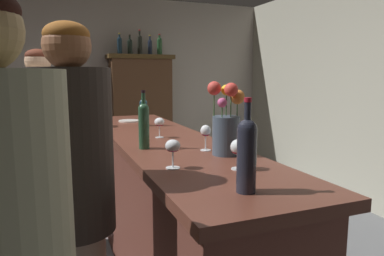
{
  "coord_description": "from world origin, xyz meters",
  "views": [
    {
      "loc": [
        -0.49,
        -2.46,
        1.51
      ],
      "look_at": [
        0.58,
        0.25,
        1.07
      ],
      "focal_mm": 32.92,
      "sensor_mm": 36.0,
      "label": 1
    }
  ],
  "objects_px": {
    "wine_glass_front": "(173,148)",
    "wine_glass_spare": "(206,132)",
    "display_bottle_left": "(120,45)",
    "display_bottle_center": "(140,44)",
    "wine_bottle_pinot": "(144,123)",
    "patron_in_navy": "(43,142)",
    "wine_bottle_malbec": "(143,111)",
    "display_bottle_right": "(160,45)",
    "wine_glass_rear": "(239,149)",
    "display_bottle_midleft": "(130,46)",
    "display_cabinet": "(141,114)",
    "wine_glass_mid": "(159,123)",
    "flower_arrangement": "(226,124)",
    "display_bottle_midright": "(150,46)",
    "patron_in_grey": "(75,210)",
    "cheese_plate": "(129,121)",
    "bar_counter": "(164,211)",
    "wine_bottle_syrah": "(247,152)"
  },
  "relations": [
    {
      "from": "wine_glass_front",
      "to": "wine_glass_spare",
      "type": "height_order",
      "value": "wine_glass_spare"
    },
    {
      "from": "display_bottle_left",
      "to": "display_bottle_center",
      "type": "distance_m",
      "value": 0.29
    },
    {
      "from": "display_bottle_left",
      "to": "wine_bottle_pinot",
      "type": "bearing_deg",
      "value": -97.87
    },
    {
      "from": "display_bottle_left",
      "to": "patron_in_navy",
      "type": "relative_size",
      "value": 0.17
    },
    {
      "from": "wine_bottle_malbec",
      "to": "display_bottle_right",
      "type": "xyz_separation_m",
      "value": [
        0.78,
        2.13,
        0.73
      ]
    },
    {
      "from": "wine_glass_rear",
      "to": "display_bottle_midleft",
      "type": "bearing_deg",
      "value": 85.7
    },
    {
      "from": "display_cabinet",
      "to": "display_bottle_center",
      "type": "xyz_separation_m",
      "value": [
        0.0,
        0.0,
        1.02
      ]
    },
    {
      "from": "wine_glass_mid",
      "to": "wine_bottle_malbec",
      "type": "bearing_deg",
      "value": 86.36
    },
    {
      "from": "flower_arrangement",
      "to": "display_bottle_right",
      "type": "distance_m",
      "value": 3.52
    },
    {
      "from": "wine_glass_spare",
      "to": "display_bottle_right",
      "type": "relative_size",
      "value": 0.49
    },
    {
      "from": "wine_glass_rear",
      "to": "display_bottle_midright",
      "type": "relative_size",
      "value": 0.5
    },
    {
      "from": "display_bottle_right",
      "to": "patron_in_grey",
      "type": "height_order",
      "value": "display_bottle_right"
    },
    {
      "from": "cheese_plate",
      "to": "patron_in_navy",
      "type": "height_order",
      "value": "patron_in_navy"
    },
    {
      "from": "wine_bottle_malbec",
      "to": "display_bottle_center",
      "type": "height_order",
      "value": "display_bottle_center"
    },
    {
      "from": "display_bottle_left",
      "to": "display_bottle_right",
      "type": "relative_size",
      "value": 0.96
    },
    {
      "from": "wine_bottle_malbec",
      "to": "cheese_plate",
      "type": "xyz_separation_m",
      "value": [
        -0.07,
        0.31,
        -0.12
      ]
    },
    {
      "from": "display_cabinet",
      "to": "display_bottle_midright",
      "type": "bearing_deg",
      "value": 0.0
    },
    {
      "from": "flower_arrangement",
      "to": "wine_glass_rear",
      "type": "bearing_deg",
      "value": -106.24
    },
    {
      "from": "display_bottle_left",
      "to": "display_bottle_midright",
      "type": "relative_size",
      "value": 1.03
    },
    {
      "from": "display_cabinet",
      "to": "display_bottle_midright",
      "type": "relative_size",
      "value": 6.33
    },
    {
      "from": "wine_glass_front",
      "to": "wine_glass_spare",
      "type": "bearing_deg",
      "value": 45.22
    },
    {
      "from": "wine_glass_mid",
      "to": "display_bottle_midright",
      "type": "xyz_separation_m",
      "value": [
        0.67,
        2.75,
        0.74
      ]
    },
    {
      "from": "wine_bottle_malbec",
      "to": "wine_glass_front",
      "type": "bearing_deg",
      "value": -98.46
    },
    {
      "from": "patron_in_grey",
      "to": "display_bottle_midright",
      "type": "bearing_deg",
      "value": 28.61
    },
    {
      "from": "wine_glass_mid",
      "to": "display_bottle_center",
      "type": "xyz_separation_m",
      "value": [
        0.52,
        2.75,
        0.77
      ]
    },
    {
      "from": "wine_glass_rear",
      "to": "display_bottle_center",
      "type": "distance_m",
      "value": 3.79
    },
    {
      "from": "wine_bottle_malbec",
      "to": "display_bottle_midleft",
      "type": "relative_size",
      "value": 1.03
    },
    {
      "from": "flower_arrangement",
      "to": "display_cabinet",
      "type": "bearing_deg",
      "value": 84.37
    },
    {
      "from": "display_bottle_center",
      "to": "display_bottle_midright",
      "type": "height_order",
      "value": "display_bottle_center"
    },
    {
      "from": "bar_counter",
      "to": "wine_bottle_pinot",
      "type": "xyz_separation_m",
      "value": [
        -0.21,
        -0.3,
        0.69
      ]
    },
    {
      "from": "bar_counter",
      "to": "patron_in_grey",
      "type": "height_order",
      "value": "patron_in_grey"
    },
    {
      "from": "display_bottle_midleft",
      "to": "display_bottle_midright",
      "type": "distance_m",
      "value": 0.29
    },
    {
      "from": "display_cabinet",
      "to": "wine_glass_rear",
      "type": "distance_m",
      "value": 3.71
    },
    {
      "from": "patron_in_grey",
      "to": "bar_counter",
      "type": "bearing_deg",
      "value": 10.76
    },
    {
      "from": "display_bottle_center",
      "to": "patron_in_grey",
      "type": "xyz_separation_m",
      "value": [
        -1.14,
        -3.59,
        -1.0
      ]
    },
    {
      "from": "wine_glass_front",
      "to": "display_bottle_midright",
      "type": "relative_size",
      "value": 0.48
    },
    {
      "from": "bar_counter",
      "to": "display_bottle_midright",
      "type": "bearing_deg",
      "value": 76.69
    },
    {
      "from": "flower_arrangement",
      "to": "patron_in_grey",
      "type": "height_order",
      "value": "patron_in_grey"
    },
    {
      "from": "display_bottle_midright",
      "to": "wine_bottle_syrah",
      "type": "bearing_deg",
      "value": -100.01
    },
    {
      "from": "cheese_plate",
      "to": "display_bottle_midright",
      "type": "bearing_deg",
      "value": 68.89
    },
    {
      "from": "display_bottle_midleft",
      "to": "cheese_plate",
      "type": "bearing_deg",
      "value": -102.62
    },
    {
      "from": "display_bottle_center",
      "to": "patron_in_navy",
      "type": "xyz_separation_m",
      "value": [
        -1.3,
        -1.88,
        -1.01
      ]
    },
    {
      "from": "wine_bottle_syrah",
      "to": "flower_arrangement",
      "type": "xyz_separation_m",
      "value": [
        0.22,
        0.59,
        0.01
      ]
    },
    {
      "from": "wine_glass_rear",
      "to": "display_bottle_center",
      "type": "relative_size",
      "value": 0.4
    },
    {
      "from": "display_cabinet",
      "to": "display_bottle_center",
      "type": "relative_size",
      "value": 5.09
    },
    {
      "from": "display_bottle_midright",
      "to": "patron_in_grey",
      "type": "height_order",
      "value": "display_bottle_midright"
    },
    {
      "from": "wine_glass_rear",
      "to": "flower_arrangement",
      "type": "bearing_deg",
      "value": 73.76
    },
    {
      "from": "display_bottle_midleft",
      "to": "patron_in_navy",
      "type": "xyz_separation_m",
      "value": [
        -1.16,
        -1.88,
        -0.98
      ]
    },
    {
      "from": "display_cabinet",
      "to": "wine_bottle_pinot",
      "type": "distance_m",
      "value": 3.17
    },
    {
      "from": "wine_bottle_pinot",
      "to": "cheese_plate",
      "type": "bearing_deg",
      "value": 82.59
    }
  ]
}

